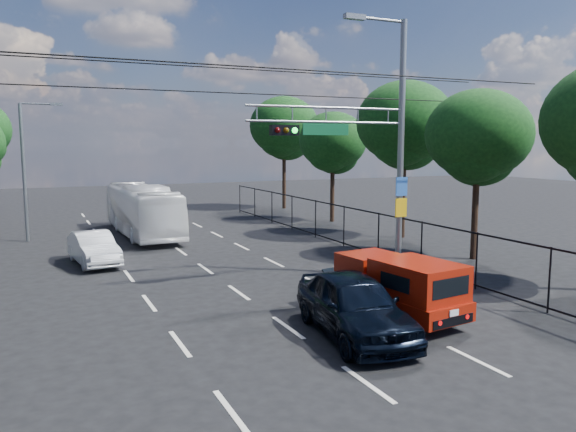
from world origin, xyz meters
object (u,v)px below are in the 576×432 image
white_bus (143,210)px  white_van (94,248)px  signal_mast (374,137)px  navy_hatchback (354,305)px  red_pickup (395,285)px

white_bus → white_van: 7.60m
signal_mast → white_bus: 15.40m
signal_mast → white_van: signal_mast is taller
white_bus → navy_hatchback: bearing=-85.6°
signal_mast → white_van: (-9.25, 6.83, -4.57)m
signal_mast → red_pickup: bearing=-115.1°
red_pickup → white_van: (-7.20, 11.20, -0.28)m
red_pickup → white_van: red_pickup is taller
navy_hatchback → signal_mast: bearing=61.0°
red_pickup → navy_hatchback: 2.15m
navy_hatchback → white_bus: bearing=103.9°
navy_hatchback → red_pickup: bearing=34.0°
white_van → signal_mast: bearing=-43.5°
signal_mast → white_bus: signal_mast is taller
navy_hatchback → white_van: navy_hatchback is taller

